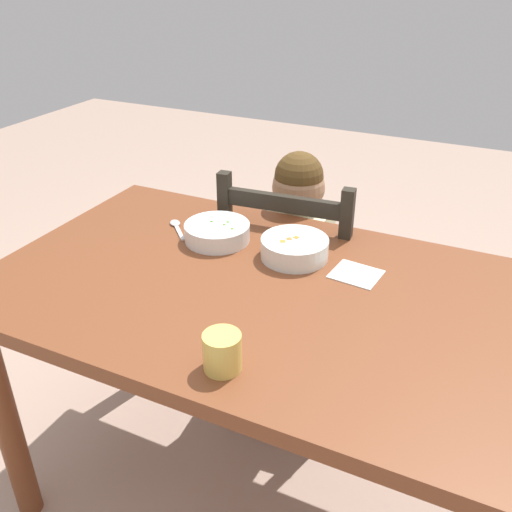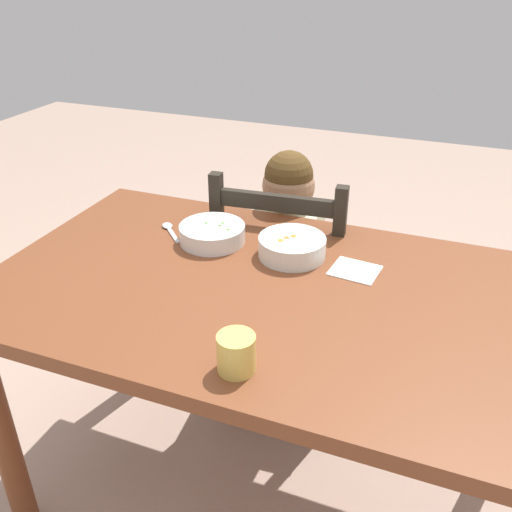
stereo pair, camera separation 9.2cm
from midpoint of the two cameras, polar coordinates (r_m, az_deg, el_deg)
name	(u,v)px [view 1 (the left image)]	position (r m, az deg, el deg)	size (l,w,h in m)	color
ground_plane	(266,497)	(1.92, 2.50, -23.39)	(8.00, 8.00, 0.00)	tan
dining_table	(268,324)	(1.45, 3.06, -6.97)	(1.43, 0.84, 0.78)	brown
dining_chair	(293,294)	(1.97, 5.18, -3.95)	(0.45, 0.45, 0.93)	black
child_figure	(293,249)	(1.87, 5.22, 0.68)	(0.32, 0.31, 0.96)	beige
bowl_of_peas	(217,232)	(1.60, -2.34, 2.47)	(0.19, 0.19, 0.05)	white
bowl_of_carrots	(296,248)	(1.51, 5.87, 0.79)	(0.18, 0.18, 0.06)	white
spoon	(176,226)	(1.69, -6.59, 3.05)	(0.11, 0.11, 0.01)	silver
drinking_cup	(222,352)	(1.11, -1.07, -9.81)	(0.08, 0.08, 0.08)	#E5C65B
paper_napkin	(356,274)	(1.47, 11.96, -1.86)	(0.12, 0.11, 0.00)	white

